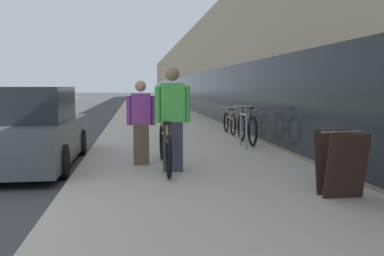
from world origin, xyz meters
The scene contains 10 objects.
sidewalk_slab centered at (5.63, 21.00, 0.05)m, with size 4.51×70.00×0.10m.
storefront_facade centered at (12.91, 29.00, 2.58)m, with size 10.01×70.00×5.17m.
tandem_bicycle centered at (5.00, 2.86, 0.49)m, with size 0.52×2.61×0.91m.
person_rider centered at (5.11, 2.53, 1.02)m, with size 0.62×0.24×1.83m.
person_bystander centered at (4.57, 3.29, 0.91)m, with size 0.55×0.21×1.61m.
bike_rack_hoop centered at (7.08, 5.18, 0.61)m, with size 0.05×0.60×0.84m.
cruiser_bike_nearest centered at (7.37, 5.98, 0.51)m, with size 0.52×1.88×0.98m.
cruiser_bike_middle centered at (7.42, 8.30, 0.45)m, with size 0.52×1.66×0.83m.
sandwich_board_sign centered at (7.22, 0.48, 0.55)m, with size 0.56×0.56×0.90m.
parked_sedan_curbside centered at (2.34, 3.91, 0.71)m, with size 1.89×4.36×1.59m.
Camera 1 is at (4.47, -4.94, 1.59)m, focal length 40.00 mm.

